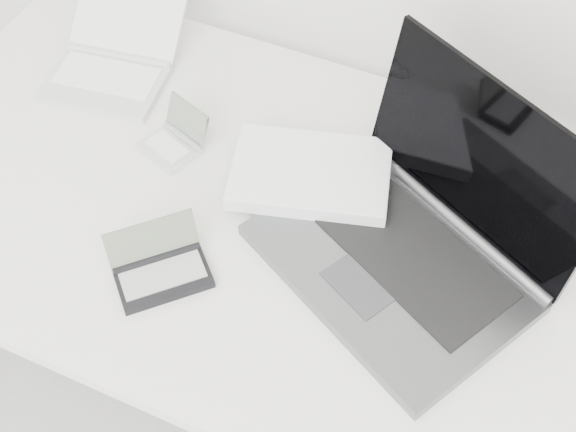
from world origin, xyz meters
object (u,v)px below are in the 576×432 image
at_px(laptop_large, 389,220).
at_px(netbook_open_white, 112,66).
at_px(desk, 313,243).
at_px(palmtop_charcoal, 161,269).

bearing_deg(laptop_large, netbook_open_white, -166.50).
distance_m(desk, netbook_open_white, 0.55).
xyz_separation_m(desk, laptop_large, (0.12, 0.03, 0.09)).
xyz_separation_m(laptop_large, netbook_open_white, (-0.64, 0.16, -0.03)).
relative_size(laptop_large, netbook_open_white, 2.08).
bearing_deg(netbook_open_white, desk, -28.62).
relative_size(desk, laptop_large, 2.55).
bearing_deg(netbook_open_white, laptop_large, -22.52).
xyz_separation_m(desk, palmtop_charcoal, (-0.19, -0.19, 0.06)).
relative_size(desk, netbook_open_white, 5.31).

